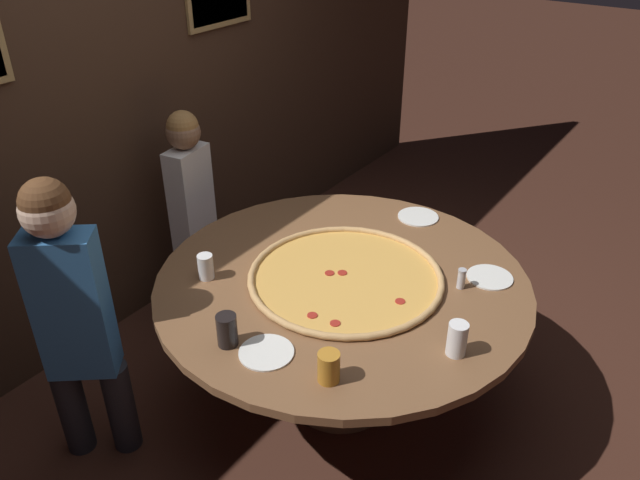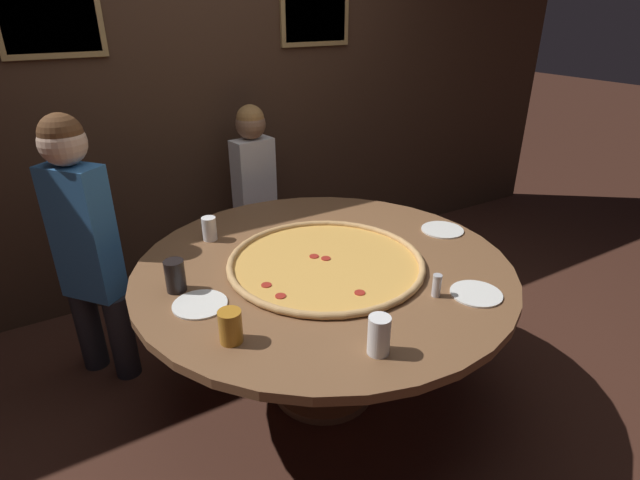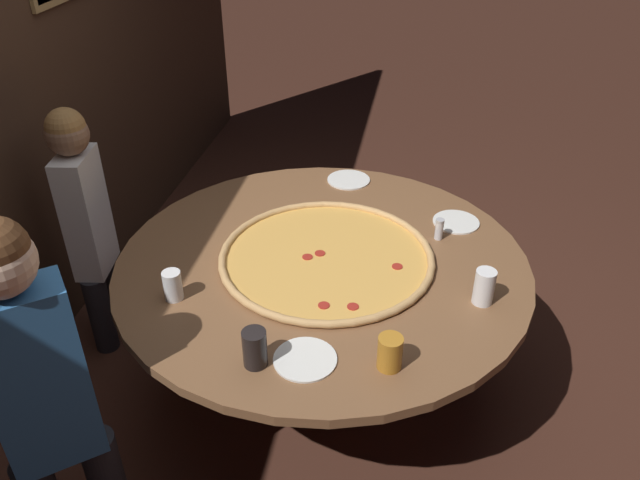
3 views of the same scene
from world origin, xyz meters
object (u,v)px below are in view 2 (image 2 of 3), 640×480
diner_side_right (254,189)px  giant_pizza (325,263)px  dining_table (324,285)px  drink_cup_by_shaker (175,276)px  diner_far_right (84,239)px  drink_cup_near_left (379,335)px  drink_cup_beside_pizza (209,229)px  condiment_shaker (437,285)px  white_plate_beside_cup (442,230)px  white_plate_left_side (476,294)px  white_plate_near_front (200,304)px  drink_cup_front_edge (230,326)px

diner_side_right → giant_pizza: bearing=72.8°
dining_table → drink_cup_by_shaker: drink_cup_by_shaker is taller
drink_cup_by_shaker → diner_far_right: 0.67m
drink_cup_near_left → drink_cup_beside_pizza: drink_cup_near_left is taller
drink_cup_by_shaker → diner_side_right: diner_side_right is taller
drink_cup_beside_pizza → condiment_shaker: (0.60, -0.99, -0.01)m
dining_table → white_plate_beside_cup: (0.72, -0.01, 0.12)m
drink_cup_beside_pizza → diner_side_right: 0.84m
diner_side_right → drink_cup_beside_pizza: bearing=41.8°
drink_cup_by_shaker → white_plate_left_side: drink_cup_by_shaker is taller
condiment_shaker → diner_side_right: 1.63m
giant_pizza → diner_side_right: bearing=81.3°
white_plate_near_front → diner_side_right: diner_side_right is taller
dining_table → drink_cup_beside_pizza: 0.65m
drink_cup_beside_pizza → giant_pizza: bearing=-56.3°
white_plate_near_front → condiment_shaker: (0.85, -0.43, 0.05)m
drink_cup_near_left → white_plate_beside_cup: bearing=35.1°
giant_pizza → diner_far_right: bearing=140.3°
dining_table → drink_cup_near_left: drink_cup_near_left is taller
white_plate_beside_cup → drink_cup_by_shaker: bearing=174.7°
drink_cup_near_left → white_plate_near_front: bearing=125.3°
giant_pizza → drink_cup_front_edge: drink_cup_front_edge is taller
white_plate_near_front → condiment_shaker: size_ratio=2.24×
diner_side_right → diner_far_right: size_ratio=0.90×
dining_table → giant_pizza: size_ratio=1.91×
white_plate_beside_cup → white_plate_left_side: size_ratio=1.04×
drink_cup_by_shaker → white_plate_near_front: size_ratio=0.63×
drink_cup_front_edge → diner_far_right: bearing=107.2°
drink_cup_by_shaker → condiment_shaker: drink_cup_by_shaker is taller
drink_cup_by_shaker → white_plate_left_side: 1.24m
condiment_shaker → diner_side_right: diner_side_right is taller
drink_cup_front_edge → white_plate_left_side: size_ratio=0.58×
giant_pizza → drink_cup_front_edge: size_ratio=7.31×
drink_cup_by_shaker → drink_cup_front_edge: bearing=-81.7°
giant_pizza → drink_cup_near_left: bearing=-105.5°
giant_pizza → drink_cup_beside_pizza: 0.64m
white_plate_beside_cup → drink_cup_front_edge: bearing=-166.5°
giant_pizza → drink_cup_by_shaker: (-0.64, 0.13, 0.06)m
dining_table → white_plate_left_side: bearing=-54.6°
white_plate_left_side → drink_cup_by_shaker: bearing=147.3°
drink_cup_beside_pizza → drink_cup_front_edge: (-0.22, -0.84, 0.00)m
drink_cup_near_left → drink_cup_beside_pizza: 1.17m
diner_far_right → white_plate_left_side: bearing=-173.5°
white_plate_left_side → diner_far_right: size_ratio=0.15×
giant_pizza → diner_side_right: (0.18, 1.17, -0.04)m
drink_cup_by_shaker → drink_cup_near_left: bearing=-58.3°
white_plate_near_front → diner_far_right: 0.84m
white_plate_beside_cup → diner_far_right: bearing=155.5°
drink_cup_beside_pizza → drink_cup_front_edge: bearing=-105.0°
white_plate_beside_cup → diner_side_right: diner_side_right is taller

